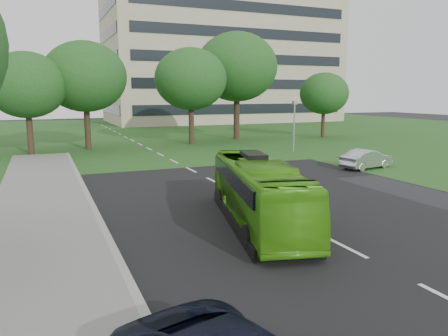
% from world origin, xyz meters
% --- Properties ---
extents(ground, '(160.00, 160.00, 0.00)m').
position_xyz_m(ground, '(0.00, 0.00, 0.00)').
color(ground, black).
rests_on(ground, ground).
extents(street_surfaces, '(120.00, 120.00, 0.15)m').
position_xyz_m(street_surfaces, '(-0.38, 22.75, 0.03)').
color(street_surfaces, black).
rests_on(street_surfaces, ground).
extents(office_building, '(40.10, 20.10, 25.00)m').
position_xyz_m(office_building, '(21.96, 61.96, 12.50)').
color(office_building, tan).
rests_on(office_building, ground).
extents(tree_park_a, '(6.27, 6.27, 8.33)m').
position_xyz_m(tree_park_a, '(-9.83, 26.00, 5.65)').
color(tree_park_a, black).
rests_on(tree_park_a, ground).
extents(tree_park_b, '(7.28, 7.28, 9.55)m').
position_xyz_m(tree_park_b, '(-5.13, 27.79, 6.44)').
color(tree_park_b, black).
rests_on(tree_park_b, ground).
extents(tree_park_c, '(7.08, 7.08, 9.40)m').
position_xyz_m(tree_park_c, '(4.81, 28.21, 6.37)').
color(tree_park_c, black).
rests_on(tree_park_c, ground).
extents(tree_park_d, '(8.71, 8.71, 11.51)m').
position_xyz_m(tree_park_d, '(10.89, 30.76, 7.79)').
color(tree_park_d, black).
rests_on(tree_park_d, ground).
extents(tree_park_e, '(5.50, 5.50, 7.33)m').
position_xyz_m(tree_park_e, '(20.81, 28.69, 4.98)').
color(tree_park_e, black).
rests_on(tree_park_e, ground).
extents(bus, '(4.06, 9.17, 2.49)m').
position_xyz_m(bus, '(-1.42, 1.55, 1.24)').
color(bus, '#4AA618').
rests_on(bus, ground).
extents(sedan, '(4.15, 2.13, 1.30)m').
position_xyz_m(sedan, '(11.06, 10.00, 0.65)').
color(sedan, '#B1B2B6').
rests_on(sedan, ground).
extents(camera_pole, '(0.41, 0.36, 4.38)m').
position_xyz_m(camera_pole, '(11.20, 19.41, 2.82)').
color(camera_pole, gray).
rests_on(camera_pole, ground).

